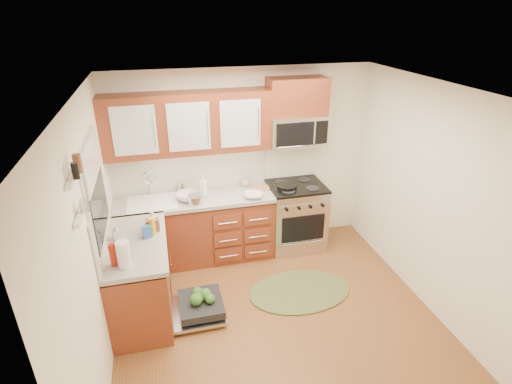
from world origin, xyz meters
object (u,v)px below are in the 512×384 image
object	(u,v)px
microwave	(296,130)
stock_pot	(195,200)
upper_cabinets	(188,123)
sink	(153,211)
range	(295,216)
cup	(245,182)
bowl_a	(253,196)
paper_towel_roll	(124,255)
bowl_b	(188,196)
rug	(300,291)
skillet	(287,187)
dishwasher	(198,308)
cutting_board	(260,188)

from	to	relation	value
microwave	stock_pot	xyz separation A→B (m)	(-1.40, -0.30, -0.72)
upper_cabinets	sink	distance (m)	1.21
range	cup	xyz separation A→B (m)	(-0.67, 0.22, 0.50)
bowl_a	cup	size ratio (longest dim) A/B	1.92
range	paper_towel_roll	size ratio (longest dim) A/B	3.47
bowl_b	range	bearing A→B (deg)	1.35
sink	stock_pot	size ratio (longest dim) A/B	3.18
upper_cabinets	cup	world-z (taller)	upper_cabinets
range	rug	xyz separation A→B (m)	(-0.28, -1.04, -0.46)
rug	bowl_a	distance (m)	1.33
upper_cabinets	skillet	bearing A→B (deg)	-9.49
rug	microwave	bearing A→B (deg)	76.22
stock_pot	rug	bearing A→B (deg)	-37.66
range	stock_pot	distance (m)	1.50
microwave	paper_towel_roll	world-z (taller)	microwave
rug	stock_pot	distance (m)	1.71
rug	bowl_a	xyz separation A→B (m)	(-0.37, 0.86, 0.94)
microwave	stock_pot	bearing A→B (deg)	-168.10
stock_pot	cup	distance (m)	0.83
dishwasher	bowl_a	bearing A→B (deg)	47.05
stock_pot	cutting_board	bearing A→B (deg)	15.24
bowl_b	microwave	bearing A→B (deg)	5.97
sink	bowl_a	distance (m)	1.29
paper_towel_roll	rug	bearing A→B (deg)	9.12
paper_towel_roll	cup	size ratio (longest dim) A/B	2.20
sink	bowl_b	size ratio (longest dim) A/B	2.07
bowl_b	cup	world-z (taller)	cup
bowl_a	skillet	bearing A→B (deg)	13.45
cup	bowl_a	bearing A→B (deg)	-87.31
microwave	rug	bearing A→B (deg)	-103.78
range	paper_towel_roll	bearing A→B (deg)	-148.53
cup	range	bearing A→B (deg)	-18.07
paper_towel_roll	cup	bearing A→B (deg)	45.78
range	cutting_board	xyz separation A→B (m)	(-0.50, 0.07, 0.46)
rug	skillet	xyz separation A→B (m)	(0.12, 0.98, 0.96)
upper_cabinets	bowl_a	xyz separation A→B (m)	(0.75, -0.32, -0.92)
range	dishwasher	distance (m)	1.95
range	skillet	bearing A→B (deg)	-159.17
sink	cup	xyz separation A→B (m)	(1.26, 0.23, 0.17)
dishwasher	skillet	xyz separation A→B (m)	(1.38, 1.07, 0.87)
upper_cabinets	skillet	distance (m)	1.55
rug	dishwasher	bearing A→B (deg)	-175.81
cutting_board	bowl_b	world-z (taller)	bowl_b
microwave	cup	world-z (taller)	microwave
upper_cabinets	microwave	xyz separation A→B (m)	(1.41, -0.02, -0.18)
paper_towel_roll	microwave	bearing A→B (deg)	33.69
dishwasher	skillet	distance (m)	1.95
bowl_b	paper_towel_roll	bearing A→B (deg)	-118.59
bowl_b	skillet	bearing A→B (deg)	-1.19
range	skillet	size ratio (longest dim) A/B	3.57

